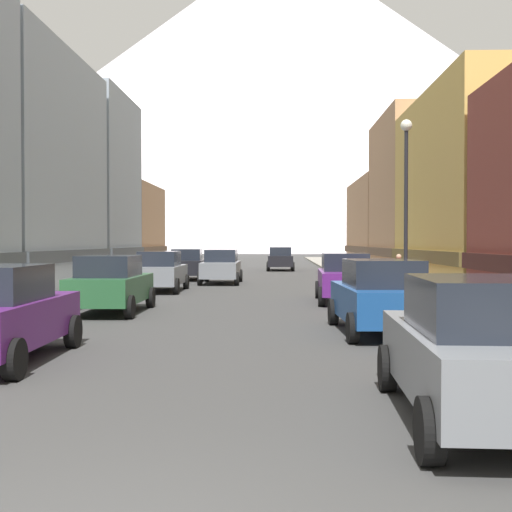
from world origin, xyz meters
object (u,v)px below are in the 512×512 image
(car_left_1, at_px, (111,284))
(car_right_1, at_px, (381,296))
(car_right_2, at_px, (345,277))
(pedestrian_1, at_px, (399,275))
(car_right_0, at_px, (482,350))
(car_left_2, at_px, (160,271))
(streetlamp_right, at_px, (406,185))
(car_driving_0, at_px, (221,266))
(car_driving_1, at_px, (280,259))
(car_left_3, at_px, (187,264))

(car_left_1, relative_size, car_right_1, 0.99)
(car_right_2, xyz_separation_m, pedestrian_1, (2.45, 2.87, -0.04))
(car_right_0, relative_size, car_right_2, 1.00)
(car_left_2, bearing_deg, streetlamp_right, -42.04)
(streetlamp_right, bearing_deg, car_driving_0, 116.34)
(car_right_2, bearing_deg, car_driving_1, 94.71)
(car_right_0, distance_m, car_right_2, 16.32)
(car_left_1, height_order, car_driving_0, same)
(pedestrian_1, bearing_deg, streetlamp_right, -98.27)
(car_right_1, bearing_deg, pedestrian_1, 77.69)
(car_left_1, distance_m, car_driving_0, 14.82)
(car_right_0, relative_size, streetlamp_right, 0.76)
(car_right_1, height_order, pedestrian_1, car_right_1)
(car_left_1, distance_m, car_driving_1, 31.14)
(car_left_3, distance_m, car_driving_0, 3.90)
(car_right_0, relative_size, pedestrian_1, 2.88)
(car_driving_0, bearing_deg, car_right_1, -74.18)
(car_left_3, xyz_separation_m, car_right_2, (7.60, -13.94, 0.00))
(car_left_3, bearing_deg, streetlamp_right, -62.08)
(car_left_3, distance_m, car_driving_1, 13.88)
(car_left_1, xyz_separation_m, car_right_0, (7.60, -12.38, 0.00))
(car_driving_1, xyz_separation_m, pedestrian_1, (4.65, -23.86, -0.04))
(car_right_2, height_order, pedestrian_1, car_right_2)
(car_left_2, bearing_deg, pedestrian_1, -11.57)
(car_right_0, xyz_separation_m, streetlamp_right, (1.55, 13.00, 3.09))
(car_left_1, height_order, car_left_3, same)
(pedestrian_1, bearing_deg, car_right_2, -130.51)
(car_left_2, height_order, car_driving_1, same)
(car_left_3, bearing_deg, car_right_0, -75.91)
(car_left_1, bearing_deg, car_left_3, 89.99)
(car_right_0, distance_m, car_driving_1, 43.11)
(car_left_3, bearing_deg, car_right_2, -61.40)
(car_left_1, xyz_separation_m, streetlamp_right, (9.15, 0.61, 3.09))
(car_left_2, height_order, streetlamp_right, streetlamp_right)
(car_left_1, height_order, car_left_2, same)
(car_right_0, xyz_separation_m, car_right_1, (0.01, 7.97, 0.00))
(car_driving_0, bearing_deg, car_left_2, -110.80)
(car_right_2, bearing_deg, car_left_2, 147.07)
(car_driving_0, bearing_deg, car_left_1, -98.54)
(car_left_2, xyz_separation_m, car_driving_1, (5.40, 21.81, 0.00))
(car_left_1, relative_size, car_right_0, 0.99)
(car_left_2, bearing_deg, car_right_2, -32.93)
(car_left_3, height_order, car_right_2, same)
(car_right_0, bearing_deg, car_right_2, 89.99)
(streetlamp_right, bearing_deg, car_right_0, -96.81)
(car_left_2, height_order, car_right_0, same)
(car_driving_0, height_order, pedestrian_1, car_driving_0)
(car_left_2, relative_size, car_right_0, 0.99)
(car_driving_1, bearing_deg, streetlamp_right, -82.89)
(car_left_1, bearing_deg, car_driving_1, 80.01)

